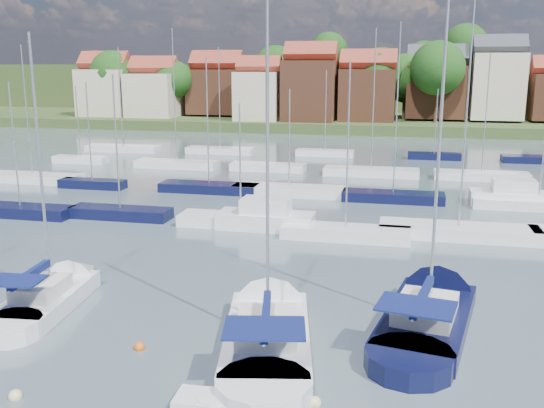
# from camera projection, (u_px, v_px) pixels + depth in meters

# --- Properties ---
(ground) EXTENTS (260.00, 260.00, 0.00)m
(ground) POSITION_uv_depth(u_px,v_px,m) (361.00, 182.00, 62.14)
(ground) COLOR #3F4F56
(ground) RESTS_ON ground
(sailboat_left) EXTENTS (3.83, 10.66, 14.23)m
(sailboat_left) POSITION_uv_depth(u_px,v_px,m) (58.00, 292.00, 30.77)
(sailboat_left) COLOR silver
(sailboat_left) RESTS_ON ground
(sailboat_centre) EXTENTS (6.02, 13.62, 17.84)m
(sailboat_centre) POSITION_uv_depth(u_px,v_px,m) (269.00, 322.00, 27.24)
(sailboat_centre) COLOR silver
(sailboat_centre) RESTS_ON ground
(sailboat_navy) EXTENTS (5.85, 13.72, 18.35)m
(sailboat_navy) POSITION_uv_depth(u_px,v_px,m) (433.00, 307.00, 28.93)
(sailboat_navy) COLOR black
(sailboat_navy) RESTS_ON ground
(tender) EXTENTS (2.78, 1.37, 0.59)m
(tender) POSITION_uv_depth(u_px,v_px,m) (214.00, 403.00, 20.92)
(tender) COLOR silver
(tender) RESTS_ON ground
(buoy_b) EXTENTS (0.48, 0.48, 0.48)m
(buoy_b) POSITION_uv_depth(u_px,v_px,m) (16.00, 399.00, 21.61)
(buoy_b) COLOR beige
(buoy_b) RESTS_ON ground
(buoy_c) EXTENTS (0.46, 0.46, 0.46)m
(buoy_c) POSITION_uv_depth(u_px,v_px,m) (140.00, 349.00, 25.39)
(buoy_c) COLOR #D85914
(buoy_c) RESTS_ON ground
(buoy_d) EXTENTS (0.46, 0.46, 0.46)m
(buoy_d) POSITION_uv_depth(u_px,v_px,m) (315.00, 405.00, 21.18)
(buoy_d) COLOR beige
(buoy_d) RESTS_ON ground
(buoy_e) EXTENTS (0.53, 0.53, 0.53)m
(buoy_e) POSITION_uv_depth(u_px,v_px,m) (444.00, 321.00, 28.24)
(buoy_e) COLOR #D85914
(buoy_e) RESTS_ON ground
(marina_field) EXTENTS (79.62, 41.41, 15.93)m
(marina_field) POSITION_uv_depth(u_px,v_px,m) (377.00, 187.00, 57.02)
(marina_field) COLOR silver
(marina_field) RESTS_ON ground
(far_shore_town) EXTENTS (212.46, 90.00, 22.27)m
(far_shore_town) POSITION_uv_depth(u_px,v_px,m) (400.00, 95.00, 148.79)
(far_shore_town) COLOR #3C4A25
(far_shore_town) RESTS_ON ground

